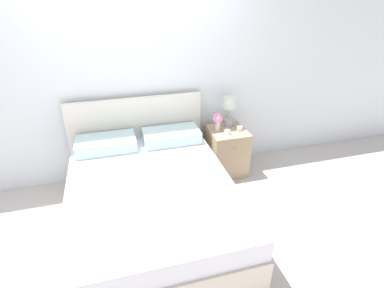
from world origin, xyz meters
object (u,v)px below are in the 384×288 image
at_px(bed, 150,198).
at_px(alarm_clock, 239,128).
at_px(nightstand, 226,151).
at_px(flower_vase, 218,120).
at_px(teacup, 227,132).
at_px(table_lamp, 230,107).

distance_m(bed, alarm_clock, 1.40).
bearing_deg(alarm_clock, nightstand, 160.78).
bearing_deg(alarm_clock, bed, -152.58).
bearing_deg(flower_vase, nightstand, -13.53).
height_order(flower_vase, teacup, flower_vase).
bearing_deg(bed, flower_vase, 36.48).
height_order(bed, nightstand, bed).
bearing_deg(nightstand, table_lamp, 65.16).
bearing_deg(nightstand, teacup, -115.09).
xyz_separation_m(nightstand, alarm_clock, (0.13, -0.05, 0.32)).
xyz_separation_m(bed, flower_vase, (0.95, 0.70, 0.44)).
relative_size(table_lamp, teacup, 3.61).
distance_m(teacup, alarm_clock, 0.19).
xyz_separation_m(bed, nightstand, (1.08, 0.67, 0.01)).
bearing_deg(bed, teacup, 28.83).
height_order(table_lamp, flower_vase, table_lamp).
bearing_deg(table_lamp, nightstand, -114.84).
bearing_deg(table_lamp, bed, -144.89).
relative_size(bed, nightstand, 3.43).
bearing_deg(bed, alarm_clock, 27.42).
bearing_deg(teacup, table_lamp, 65.04).
bearing_deg(bed, table_lamp, 35.11).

